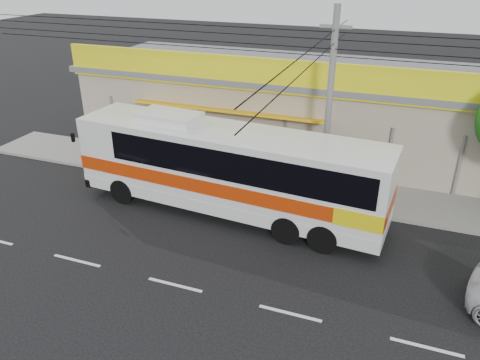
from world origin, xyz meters
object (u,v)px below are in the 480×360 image
object	(u,v)px
coach_bus	(232,166)
motorbike_dark	(108,156)
motorbike_red	(175,156)
utility_pole	(334,43)

from	to	relation	value
coach_bus	motorbike_dark	xyz separation A→B (m)	(-7.58, 1.93, -1.45)
motorbike_red	utility_pole	size ratio (longest dim) A/B	0.06
motorbike_red	utility_pole	distance (m)	9.96
motorbike_dark	utility_pole	bearing A→B (deg)	-83.23
coach_bus	motorbike_red	xyz separation A→B (m)	(-4.45, 3.29, -1.49)
motorbike_red	motorbike_dark	world-z (taller)	motorbike_dark
utility_pole	motorbike_red	bearing A→B (deg)	175.12
motorbike_red	coach_bus	bearing A→B (deg)	-131.81
motorbike_dark	utility_pole	xyz separation A→B (m)	(10.90, 0.70, 6.17)
motorbike_red	motorbike_dark	distance (m)	3.41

